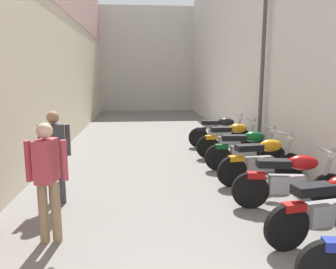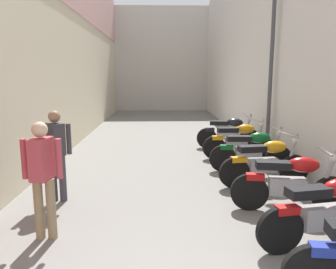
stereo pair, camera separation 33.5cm
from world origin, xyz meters
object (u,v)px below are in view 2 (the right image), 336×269
at_px(motorcycle_third, 328,210).
at_px(street_lamp, 268,59).
at_px(motorcycle_fifth, 266,161).
at_px(motorcycle_seventh, 239,140).
at_px(pedestrian_further_down, 56,149).
at_px(motorcycle_fourth, 291,182).
at_px(motorcycle_sixth, 251,150).
at_px(motorcycle_eighth, 229,132).
at_px(pedestrian_mid_alley, 43,172).

height_order(motorcycle_third, street_lamp, street_lamp).
height_order(motorcycle_fifth, motorcycle_seventh, same).
xyz_separation_m(motorcycle_third, motorcycle_seventh, (0.00, 4.56, 0.00)).
relative_size(pedestrian_further_down, street_lamp, 0.36).
relative_size(motorcycle_fourth, motorcycle_sixth, 0.99).
height_order(motorcycle_third, pedestrian_further_down, pedestrian_further_down).
relative_size(motorcycle_third, pedestrian_further_down, 1.17).
bearing_deg(pedestrian_further_down, motorcycle_sixth, 23.41).
xyz_separation_m(motorcycle_fifth, street_lamp, (0.69, 2.30, 2.06)).
distance_m(motorcycle_third, street_lamp, 5.16).
bearing_deg(motorcycle_eighth, motorcycle_third, -90.00).
distance_m(motorcycle_fourth, motorcycle_eighth, 4.66).
bearing_deg(pedestrian_further_down, motorcycle_fourth, -8.85).
bearing_deg(street_lamp, motorcycle_fifth, -106.78).
height_order(motorcycle_fifth, pedestrian_mid_alley, pedestrian_mid_alley).
xyz_separation_m(motorcycle_seventh, street_lamp, (0.69, 0.12, 2.06)).
bearing_deg(pedestrian_further_down, street_lamp, 33.35).
xyz_separation_m(motorcycle_seventh, pedestrian_mid_alley, (-3.58, -4.19, 0.42)).
distance_m(pedestrian_mid_alley, street_lamp, 6.29).
height_order(pedestrian_mid_alley, street_lamp, street_lamp).
xyz_separation_m(motorcycle_fourth, pedestrian_mid_alley, (-3.58, -0.76, 0.42)).
relative_size(motorcycle_fourth, motorcycle_fifth, 1.00).
bearing_deg(motorcycle_seventh, motorcycle_sixth, -90.00).
height_order(motorcycle_fifth, motorcycle_sixth, same).
bearing_deg(motorcycle_eighth, pedestrian_mid_alley, -123.43).
relative_size(motorcycle_seventh, motorcycle_eighth, 1.00).
bearing_deg(pedestrian_further_down, motorcycle_seventh, 36.71).
height_order(motorcycle_sixth, pedestrian_further_down, pedestrian_further_down).
height_order(motorcycle_fifth, street_lamp, street_lamp).
xyz_separation_m(motorcycle_fifth, motorcycle_seventh, (0.00, 2.18, 0.00)).
bearing_deg(motorcycle_sixth, motorcycle_eighth, 90.00).
bearing_deg(motorcycle_third, street_lamp, 81.57).
bearing_deg(pedestrian_mid_alley, motorcycle_sixth, 39.96).
bearing_deg(motorcycle_sixth, motorcycle_seventh, 90.00).
relative_size(motorcycle_fifth, pedestrian_further_down, 1.17).
bearing_deg(motorcycle_fourth, motorcycle_fifth, 90.00).
height_order(motorcycle_fourth, motorcycle_fifth, same).
relative_size(motorcycle_sixth, motorcycle_seventh, 1.00).
height_order(motorcycle_eighth, pedestrian_further_down, pedestrian_further_down).
bearing_deg(pedestrian_mid_alley, motorcycle_third, -5.96).
height_order(motorcycle_fourth, street_lamp, street_lamp).
bearing_deg(motorcycle_seventh, motorcycle_fourth, -90.00).
distance_m(motorcycle_sixth, motorcycle_seventh, 1.19).
height_order(motorcycle_fourth, motorcycle_eighth, same).
bearing_deg(motorcycle_fifth, motorcycle_third, -90.00).
relative_size(motorcycle_third, motorcycle_sixth, 0.99).
bearing_deg(motorcycle_sixth, motorcycle_fourth, -90.00).
height_order(motorcycle_eighth, pedestrian_mid_alley, pedestrian_mid_alley).
bearing_deg(pedestrian_further_down, motorcycle_third, -24.35).
bearing_deg(pedestrian_mid_alley, motorcycle_eighth, 56.57).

